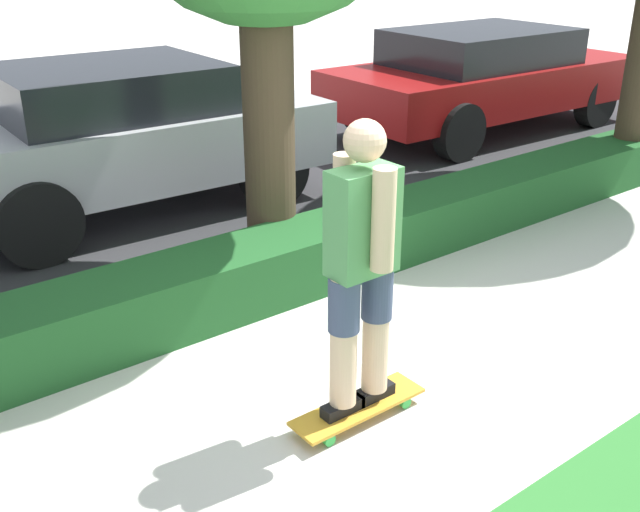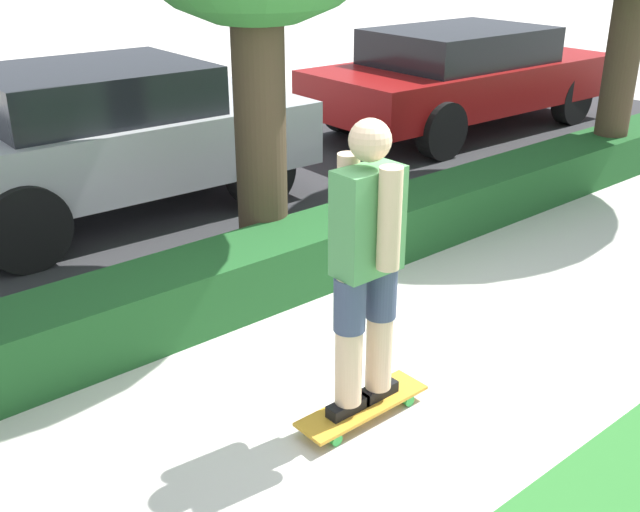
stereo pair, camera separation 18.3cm
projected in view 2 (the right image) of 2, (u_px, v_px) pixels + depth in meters
The scene contains 7 objects.
ground_plane at pixel (401, 394), 4.55m from camera, with size 60.00×60.00×0.00m, color beige.
street_asphalt at pixel (98, 211), 7.48m from camera, with size 18.14×5.00×0.01m.
hedge_row at pixel (247, 274), 5.58m from camera, with size 18.14×0.60×0.47m.
skateboard at pixel (363, 406), 4.31m from camera, with size 0.84×0.24×0.09m.
skater_person at pixel (367, 264), 3.94m from camera, with size 0.49×0.43×1.66m.
parked_car_middle at pixel (106, 135), 7.17m from camera, with size 3.88×1.97×1.44m.
parked_car_rear at pixel (462, 75), 10.27m from camera, with size 4.57×2.00×1.38m.
Camera 2 is at (-2.85, -2.60, 2.60)m, focal length 42.00 mm.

